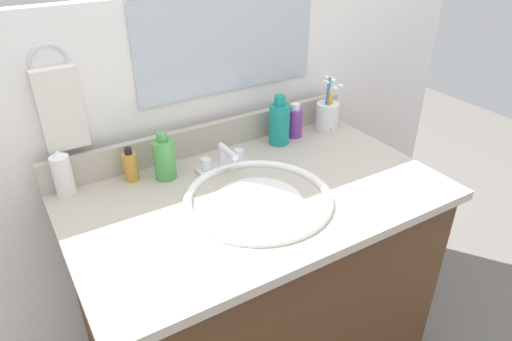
{
  "coord_description": "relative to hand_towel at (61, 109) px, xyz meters",
  "views": [
    {
      "loc": [
        -0.56,
        -0.9,
        1.51
      ],
      "look_at": [
        -0.01,
        0.0,
        0.9
      ],
      "focal_mm": 32.33,
      "sensor_mm": 36.0,
      "label": 1
    }
  ],
  "objects": [
    {
      "name": "bottle_lotion_white",
      "position": [
        -0.04,
        -0.05,
        -0.16
      ],
      "size": [
        0.05,
        0.05,
        0.13
      ],
      "color": "white",
      "rests_on": "countertop"
    },
    {
      "name": "back_wall",
      "position": [
        0.41,
        0.04,
        -0.4
      ],
      "size": [
        2.12,
        0.04,
        1.3
      ],
      "primitive_type": "cube",
      "color": "white",
      "rests_on": "ground_plane"
    },
    {
      "name": "countertop",
      "position": [
        0.41,
        -0.32,
        -0.23
      ],
      "size": [
        1.02,
        0.61,
        0.03
      ],
      "primitive_type": "cube",
      "color": "#B2A899",
      "rests_on": "vanity_cabinet"
    },
    {
      "name": "sink_basin",
      "position": [
        0.39,
        -0.35,
        -0.25
      ],
      "size": [
        0.4,
        0.4,
        0.11
      ],
      "color": "white",
      "rests_on": "countertop"
    },
    {
      "name": "faucet",
      "position": [
        0.39,
        -0.16,
        -0.19
      ],
      "size": [
        0.16,
        0.1,
        0.08
      ],
      "color": "silver",
      "rests_on": "countertop"
    },
    {
      "name": "bottle_mouthwash_teal",
      "position": [
        0.63,
        -0.1,
        -0.15
      ],
      "size": [
        0.07,
        0.07,
        0.16
      ],
      "color": "teal",
      "rests_on": "countertop"
    },
    {
      "name": "hand_towel",
      "position": [
        0.0,
        0.0,
        0.0
      ],
      "size": [
        0.11,
        0.04,
        0.22
      ],
      "primitive_type": "cube",
      "color": "silver"
    },
    {
      "name": "bottle_cream_purple",
      "position": [
        0.7,
        -0.08,
        -0.17
      ],
      "size": [
        0.05,
        0.05,
        0.12
      ],
      "color": "#7A3899",
      "rests_on": "countertop"
    },
    {
      "name": "cup_white_ceramic",
      "position": [
        0.83,
        -0.1,
        -0.17
      ],
      "size": [
        0.08,
        0.08,
        0.19
      ],
      "color": "white",
      "rests_on": "countertop"
    },
    {
      "name": "vanity_cabinet",
      "position": [
        0.41,
        -0.32,
        -0.65
      ],
      "size": [
        0.98,
        0.56,
        0.8
      ],
      "primitive_type": "cube",
      "color": "#4C2D19",
      "rests_on": "ground_plane"
    },
    {
      "name": "towel_ring",
      "position": [
        0.0,
        0.02,
        0.12
      ],
      "size": [
        0.1,
        0.01,
        0.1
      ],
      "primitive_type": "torus",
      "rotation": [
        1.57,
        0.0,
        0.0
      ],
      "color": "silver"
    },
    {
      "name": "bottle_toner_green",
      "position": [
        0.23,
        -0.11,
        -0.16
      ],
      "size": [
        0.06,
        0.06,
        0.14
      ],
      "color": "#4C9E4C",
      "rests_on": "countertop"
    },
    {
      "name": "backsplash",
      "position": [
        0.41,
        -0.02,
        -0.18
      ],
      "size": [
        1.02,
        0.02,
        0.09
      ],
      "primitive_type": "cube",
      "color": "#B2A899",
      "rests_on": "countertop"
    },
    {
      "name": "bottle_oil_amber",
      "position": [
        0.14,
        -0.07,
        -0.18
      ],
      "size": [
        0.04,
        0.04,
        0.1
      ],
      "color": "gold",
      "rests_on": "countertop"
    }
  ]
}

